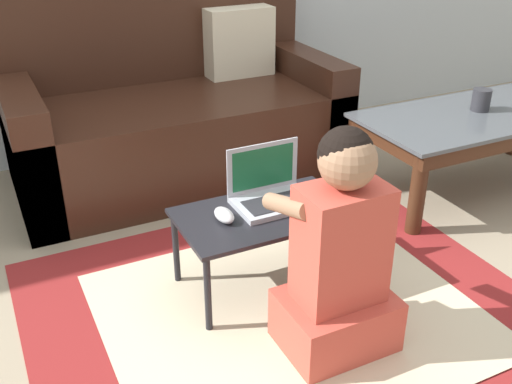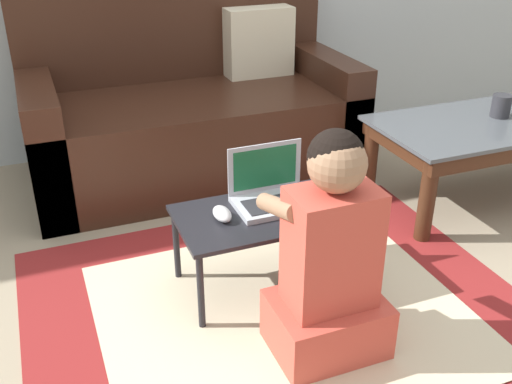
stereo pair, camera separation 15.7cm
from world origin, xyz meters
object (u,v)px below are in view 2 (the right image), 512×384
Objects in this scene: laptop at (272,194)px; person_seated at (330,262)px; laptop_desk at (263,220)px; cup_on_table at (501,106)px; couch at (191,113)px; coffee_table at (498,131)px; computer_mouse at (222,214)px.

laptop is 0.45m from person_seated.
cup_on_table reaches higher than laptop_desk.
coffee_table is (1.26, -0.84, 0.02)m from couch.
person_seated reaches higher than laptop_desk.
laptop is 1.29m from cup_on_table.
coffee_table is at bearing 28.65° from person_seated.
cup_on_table is (1.32, 0.31, 0.17)m from laptop_desk.
couch is 2.11× the size of person_seated.
laptop is at bearing 90.08° from person_seated.
laptop_desk is 5.66× the size of computer_mouse.
computer_mouse reaches higher than laptop_desk.
coffee_table is at bearing -33.84° from couch.
computer_mouse is at bearing -169.39° from coffee_table.
couch reaches higher than laptop.
couch is at bearing 147.06° from cup_on_table.
laptop reaches higher than laptop_desk.
person_seated is at bearing -151.35° from coffee_table.
coffee_table reaches higher than laptop_desk.
cup_on_table is at bearing 69.23° from coffee_table.
laptop_desk is 1.36m from cup_on_table.
laptop_desk is at bearing -92.76° from couch.
laptop_desk is 6.01× the size of cup_on_table.
couch is 2.59× the size of laptop_desk.
computer_mouse is at bearing -168.60° from cup_on_table.
couch reaches higher than computer_mouse.
laptop is at bearing 41.96° from laptop_desk.
computer_mouse is at bearing 117.18° from person_seated.
couch is 15.55× the size of cup_on_table.
couch is 1.51m from coffee_table.
laptop_desk is (-0.05, -1.13, -0.03)m from couch.
couch reaches higher than coffee_table.
cup_on_table reaches higher than coffee_table.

